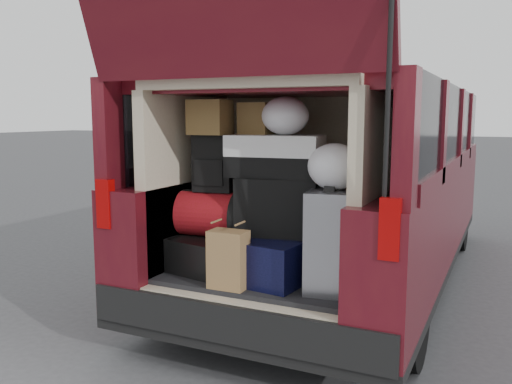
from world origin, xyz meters
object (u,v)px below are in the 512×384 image
red_duffel (214,214)px  black_soft_case (278,206)px  silver_roller (331,240)px  twotone_duffel (275,156)px  kraft_bag (228,259)px  black_hardshell (214,252)px  backpack (215,163)px  navy_hardshell (274,256)px

red_duffel → black_soft_case: size_ratio=0.90×
silver_roller → twotone_duffel: size_ratio=1.01×
kraft_bag → red_duffel: size_ratio=0.76×
twotone_duffel → red_duffel: bearing=-178.6°
black_hardshell → twotone_duffel: twotone_duffel is taller
black_hardshell → black_soft_case: bearing=15.6°
silver_roller → black_hardshell: bearing=165.9°
black_hardshell → backpack: bearing=80.8°
backpack → twotone_duffel: 0.42m
silver_roller → black_soft_case: 0.43m
black_hardshell → black_soft_case: size_ratio=1.10×
black_hardshell → black_soft_case: black_soft_case is taller
kraft_bag → black_soft_case: 0.48m
twotone_duffel → backpack: bearing=177.8°
silver_roller → twotone_duffel: twotone_duffel is taller
navy_hardshell → twotone_duffel: size_ratio=1.05×
red_duffel → backpack: bearing=98.0°
black_soft_case → red_duffel: bearing=173.8°
black_hardshell → twotone_duffel: bearing=17.6°
black_soft_case → twotone_duffel: (-0.03, 0.01, 0.31)m
backpack → black_soft_case: bearing=-5.6°
red_duffel → backpack: 0.33m
black_hardshell → kraft_bag: (0.29, -0.33, 0.06)m
kraft_bag → backpack: size_ratio=0.93×
navy_hardshell → silver_roller: silver_roller is taller
black_hardshell → backpack: backpack is taller
backpack → twotone_duffel: (0.42, 0.03, 0.06)m
red_duffel → backpack: (-0.01, 0.03, 0.33)m
navy_hardshell → backpack: backpack is taller
navy_hardshell → red_duffel: size_ratio=1.35×
black_hardshell → silver_roller: silver_roller is taller
red_duffel → black_soft_case: (0.44, 0.04, 0.08)m
navy_hardshell → kraft_bag: kraft_bag is taller
black_hardshell → kraft_bag: bearing=-37.3°
black_soft_case → twotone_duffel: size_ratio=0.86×
silver_roller → kraft_bag: (-0.54, -0.24, -0.12)m
backpack → twotone_duffel: bearing=-3.7°
kraft_bag → backpack: (-0.28, 0.35, 0.53)m
black_hardshell → red_duffel: 0.26m
silver_roller → kraft_bag: bearing=-164.0°
black_hardshell → navy_hardshell: (0.44, -0.02, 0.02)m
silver_roller → navy_hardshell: bearing=161.3°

